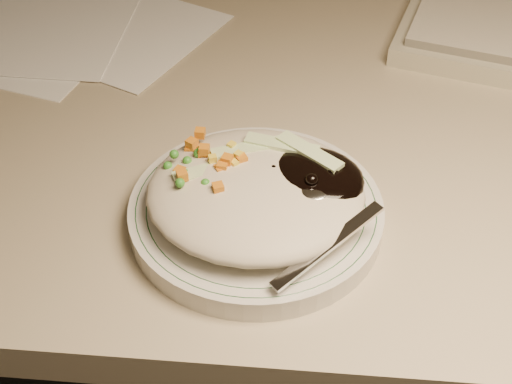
{
  "coord_description": "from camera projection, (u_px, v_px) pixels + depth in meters",
  "views": [
    {
      "loc": [
        -0.04,
        0.72,
        1.2
      ],
      "look_at": [
        -0.08,
        1.19,
        0.78
      ],
      "focal_mm": 50.0,
      "sensor_mm": 36.0,
      "label": 1
    }
  ],
  "objects": [
    {
      "name": "papers",
      "position": [
        34.0,
        29.0,
        0.91
      ],
      "size": [
        0.46,
        0.34,
        0.0
      ],
      "color": "white",
      "rests_on": "desk"
    },
    {
      "name": "meal",
      "position": [
        261.0,
        188.0,
        0.62
      ],
      "size": [
        0.21,
        0.19,
        0.05
      ],
      "color": "#B3A891",
      "rests_on": "plate"
    },
    {
      "name": "desk",
      "position": [
        327.0,
        231.0,
        0.93
      ],
      "size": [
        1.4,
        0.7,
        0.74
      ],
      "color": "tan",
      "rests_on": "ground"
    },
    {
      "name": "plate_rim",
      "position": [
        256.0,
        205.0,
        0.64
      ],
      "size": [
        0.22,
        0.22,
        0.0
      ],
      "color": "#144723",
      "rests_on": "plate"
    },
    {
      "name": "plate",
      "position": [
        256.0,
        213.0,
        0.65
      ],
      "size": [
        0.23,
        0.23,
        0.02
      ],
      "primitive_type": "cylinder",
      "color": "silver",
      "rests_on": "desk"
    }
  ]
}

